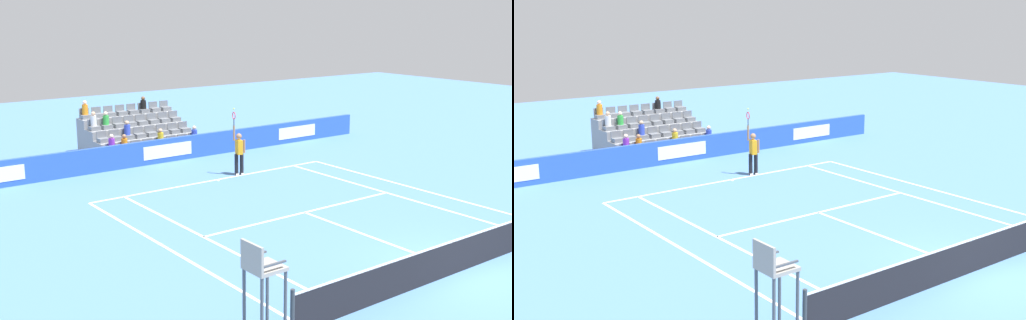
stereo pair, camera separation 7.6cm
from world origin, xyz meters
The scene contains 15 objects.
ground_plane centered at (0.00, 0.00, 0.00)m, with size 80.00×80.00×0.00m, color #4C7AB2.
line_baseline centered at (0.00, -11.89, 0.00)m, with size 10.97×0.10×0.01m, color white.
line_service centered at (0.00, -6.40, 0.00)m, with size 8.23×0.10×0.01m, color white.
line_centre_service centered at (0.00, -3.20, 0.00)m, with size 0.10×6.40×0.01m, color white.
line_singles_sideline_left centered at (4.12, -5.95, 0.00)m, with size 0.10×11.89×0.01m, color white.
line_singles_sideline_right centered at (-4.12, -5.95, 0.00)m, with size 0.10×11.89×0.01m, color white.
line_doubles_sideline_left centered at (5.49, -5.95, 0.00)m, with size 0.10×11.89×0.01m, color white.
line_doubles_sideline_right centered at (-5.49, -5.95, 0.00)m, with size 0.10×11.89×0.01m, color white.
line_centre_mark centered at (0.00, -11.79, 0.00)m, with size 0.10×0.20×0.01m, color white.
sponsor_barrier centered at (0.00, -15.96, 0.54)m, with size 23.15×0.22×1.08m.
tennis_net centered at (0.00, 0.00, 0.49)m, with size 11.97×0.10×1.07m.
tennis_player centered at (-1.22, -12.00, 0.99)m, with size 0.51×0.40×2.85m.
umpire_chair centered at (6.76, 0.01, 1.52)m, with size 0.70×0.70×2.34m.
stadium_stand centered at (0.02, -18.89, 0.68)m, with size 4.96×3.80×2.57m.
loose_tennis_ball centered at (-1.72, -1.22, 0.03)m, with size 0.07×0.07×0.07m, color #D1E533.
Camera 2 is at (14.16, 9.79, 6.83)m, focal length 45.83 mm.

